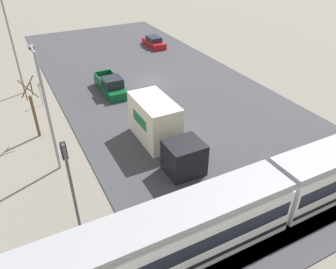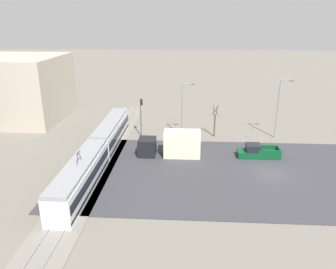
{
  "view_description": "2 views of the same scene",
  "coord_description": "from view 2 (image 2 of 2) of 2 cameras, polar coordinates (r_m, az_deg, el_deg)",
  "views": [
    {
      "loc": [
        14.03,
        31.31,
        14.79
      ],
      "look_at": [
        4.93,
        13.69,
        2.14
      ],
      "focal_mm": 35.0,
      "sensor_mm": 36.0,
      "label": 1
    },
    {
      "loc": [
        -36.43,
        10.29,
        17.89
      ],
      "look_at": [
        4.87,
        12.81,
        3.05
      ],
      "focal_mm": 35.0,
      "sensor_mm": 36.0,
      "label": 2
    }
  ],
  "objects": [
    {
      "name": "street_lamp_near_crossing",
      "position": [
        50.51,
        2.7,
        4.85
      ],
      "size": [
        0.36,
        1.95,
        8.61
      ],
      "color": "gray",
      "rests_on": "ground"
    },
    {
      "name": "ground_plane",
      "position": [
        41.87,
        17.48,
        -6.55
      ],
      "size": [
        320.0,
        320.0,
        0.0
      ],
      "primitive_type": "plane",
      "color": "slate"
    },
    {
      "name": "pickup_truck",
      "position": [
        45.74,
        15.35,
        -3.0
      ],
      "size": [
        1.98,
        5.58,
        1.82
      ],
      "color": "#0C4723",
      "rests_on": "ground"
    },
    {
      "name": "road_surface",
      "position": [
        41.85,
        17.49,
        -6.5
      ],
      "size": [
        20.69,
        50.62,
        0.08
      ],
      "color": "#38383D",
      "rests_on": "ground"
    },
    {
      "name": "street_tree",
      "position": [
        51.99,
        8.14,
        2.15
      ],
      "size": [
        1.22,
        1.01,
        5.2
      ],
      "color": "brown",
      "rests_on": "ground"
    },
    {
      "name": "light_rail_tram",
      "position": [
        43.15,
        -12.02,
        -2.77
      ],
      "size": [
        29.15,
        2.67,
        4.47
      ],
      "color": "silver",
      "rests_on": "ground"
    },
    {
      "name": "traffic_light_pole",
      "position": [
        51.48,
        -4.7,
        3.82
      ],
      "size": [
        0.28,
        0.47,
        6.0
      ],
      "color": "#47474C",
      "rests_on": "ground"
    },
    {
      "name": "rail_bed",
      "position": [
        42.12,
        -12.54,
        -5.84
      ],
      "size": [
        59.45,
        4.4,
        0.22
      ],
      "color": "gray",
      "rests_on": "ground"
    },
    {
      "name": "street_lamp_mid_block",
      "position": [
        52.9,
        18.82,
        4.84
      ],
      "size": [
        0.36,
        1.95,
        9.21
      ],
      "color": "gray",
      "rests_on": "ground"
    },
    {
      "name": "backdrop_office_block",
      "position": [
        66.39,
        -24.88,
        7.34
      ],
      "size": [
        16.34,
        16.48,
        11.42
      ],
      "color": "#B2A899",
      "rests_on": "ground"
    },
    {
      "name": "box_truck",
      "position": [
        44.22,
        0.98,
        -1.76
      ],
      "size": [
        2.56,
        8.33,
        3.5
      ],
      "color": "black",
      "rests_on": "ground"
    },
    {
      "name": "no_parking_sign",
      "position": [
        51.96,
        14.5,
        0.55
      ],
      "size": [
        0.32,
        0.08,
        2.26
      ],
      "color": "gray",
      "rests_on": "ground"
    }
  ]
}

